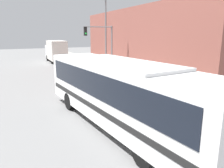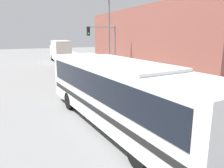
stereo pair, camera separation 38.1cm
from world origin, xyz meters
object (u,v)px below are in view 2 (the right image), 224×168
(traffic_light_pole, at_px, (105,41))
(fire_hydrant, at_px, (158,85))
(parking_meter, at_px, (135,71))
(city_bus, at_px, (118,89))
(street_lamp, at_px, (106,29))
(delivery_truck, at_px, (60,51))

(traffic_light_pole, bearing_deg, fire_hydrant, -83.33)
(traffic_light_pole, distance_m, parking_meter, 5.68)
(fire_hydrant, xyz_separation_m, parking_meter, (-0.00, 3.55, 0.51))
(parking_meter, bearing_deg, fire_hydrant, -90.00)
(city_bus, relative_size, traffic_light_pole, 2.33)
(street_lamp, bearing_deg, traffic_light_pole, -114.64)
(city_bus, bearing_deg, delivery_truck, 78.82)
(delivery_truck, height_order, fire_hydrant, delivery_truck)
(parking_meter, height_order, street_lamp, street_lamp)
(fire_hydrant, xyz_separation_m, street_lamp, (-0.13, 10.38, 4.38))
(city_bus, distance_m, delivery_truck, 25.92)
(city_bus, xyz_separation_m, fire_hydrant, (5.59, 4.74, -1.31))
(fire_hydrant, xyz_separation_m, traffic_light_pole, (-1.00, 8.51, 3.10))
(delivery_truck, bearing_deg, street_lamp, -72.03)
(city_bus, relative_size, fire_hydrant, 14.35)
(parking_meter, bearing_deg, traffic_light_pole, 101.35)
(city_bus, height_order, street_lamp, street_lamp)
(city_bus, distance_m, fire_hydrant, 7.44)
(delivery_truck, relative_size, fire_hydrant, 8.56)
(fire_hydrant, relative_size, traffic_light_pole, 0.16)
(fire_hydrant, bearing_deg, traffic_light_pole, 96.67)
(fire_hydrant, distance_m, traffic_light_pole, 9.11)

